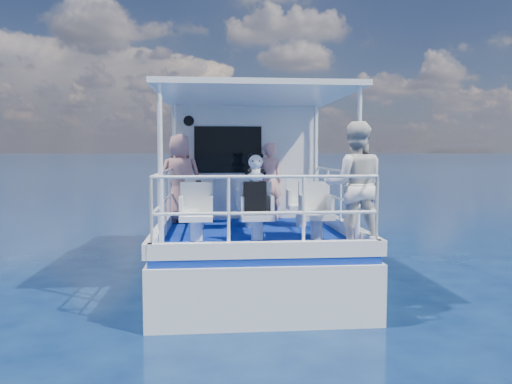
{
  "coord_description": "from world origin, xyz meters",
  "views": [
    {
      "loc": [
        -0.67,
        -8.43,
        2.2
      ],
      "look_at": [
        0.05,
        -0.4,
        1.56
      ],
      "focal_mm": 35.0,
      "sensor_mm": 36.0,
      "label": 1
    }
  ],
  "objects_px": {
    "passenger_stbd_aft": "(355,185)",
    "panda": "(256,168)",
    "passenger_port_fwd": "(180,178)",
    "backpack_center": "(255,198)"
  },
  "relations": [
    {
      "from": "passenger_port_fwd",
      "to": "passenger_stbd_aft",
      "type": "distance_m",
      "value": 3.73
    },
    {
      "from": "passenger_port_fwd",
      "to": "backpack_center",
      "type": "bearing_deg",
      "value": 115.0
    },
    {
      "from": "backpack_center",
      "to": "panda",
      "type": "xyz_separation_m",
      "value": [
        0.01,
        -0.02,
        0.45
      ]
    },
    {
      "from": "passenger_stbd_aft",
      "to": "panda",
      "type": "distance_m",
      "value": 1.49
    },
    {
      "from": "passenger_port_fwd",
      "to": "backpack_center",
      "type": "height_order",
      "value": "passenger_port_fwd"
    },
    {
      "from": "passenger_stbd_aft",
      "to": "panda",
      "type": "height_order",
      "value": "passenger_stbd_aft"
    },
    {
      "from": "backpack_center",
      "to": "passenger_stbd_aft",
      "type": "bearing_deg",
      "value": -30.22
    },
    {
      "from": "passenger_stbd_aft",
      "to": "passenger_port_fwd",
      "type": "bearing_deg",
      "value": -37.12
    },
    {
      "from": "passenger_port_fwd",
      "to": "passenger_stbd_aft",
      "type": "xyz_separation_m",
      "value": [
        2.5,
        -2.76,
        0.04
      ]
    },
    {
      "from": "passenger_port_fwd",
      "to": "panda",
      "type": "bearing_deg",
      "value": 114.84
    }
  ]
}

